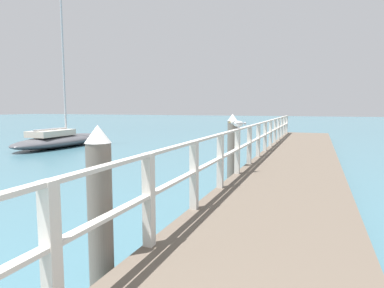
# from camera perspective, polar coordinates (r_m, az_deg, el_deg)

# --- Properties ---
(pier_deck) EXTENTS (2.65, 23.97, 0.35)m
(pier_deck) POSITION_cam_1_polar(r_m,az_deg,el_deg) (11.70, 17.08, -3.20)
(pier_deck) COLOR brown
(pier_deck) RESTS_ON ground_plane
(pier_railing) EXTENTS (0.12, 22.49, 1.14)m
(pier_railing) POSITION_cam_1_polar(r_m,az_deg,el_deg) (11.72, 11.14, 1.30)
(pier_railing) COLOR beige
(pier_railing) RESTS_ON pier_deck
(dock_piling_near) EXTENTS (0.29, 0.29, 1.85)m
(dock_piling_near) POSITION_cam_1_polar(r_m,az_deg,el_deg) (3.99, -15.30, -10.10)
(dock_piling_near) COLOR #6B6056
(dock_piling_near) RESTS_ON ground_plane
(dock_piling_far) EXTENTS (0.29, 0.29, 1.85)m
(dock_piling_far) POSITION_cam_1_polar(r_m,az_deg,el_deg) (9.69, 6.82, -0.35)
(dock_piling_far) COLOR #6B6056
(dock_piling_far) RESTS_ON ground_plane
(seagull_foreground) EXTENTS (0.37, 0.36, 0.21)m
(seagull_foreground) POSITION_cam_1_polar(r_m,az_deg,el_deg) (8.61, 7.78, 3.47)
(seagull_foreground) COLOR white
(seagull_foreground) RESTS_ON pier_railing
(boat_2) EXTENTS (2.32, 6.64, 9.04)m
(boat_2) POSITION_cam_1_polar(r_m,az_deg,el_deg) (18.81, -21.22, 0.78)
(boat_2) COLOR #4C4C51
(boat_2) RESTS_ON ground_plane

